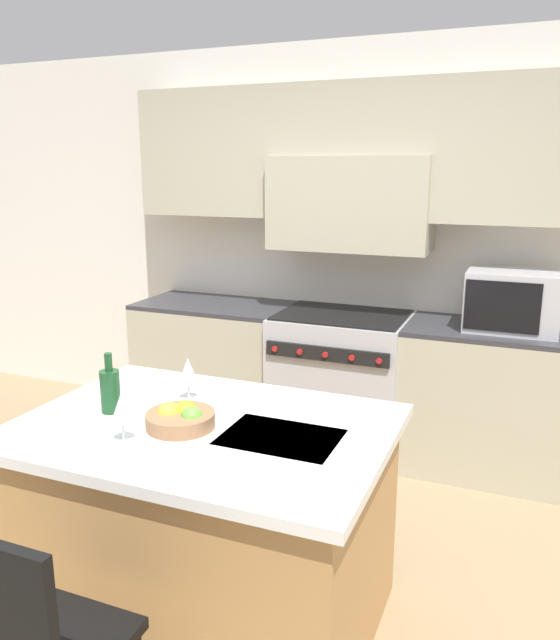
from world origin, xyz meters
TOP-DOWN VIEW (x-y plane):
  - ground_plane at (0.00, 0.00)m, footprint 10.00×10.00m
  - back_cabinetry at (0.00, 2.21)m, footprint 10.00×0.46m
  - back_counter at (-0.00, 1.96)m, footprint 3.02×0.62m
  - range_stove at (-0.00, 1.93)m, footprint 0.86×0.70m
  - microwave at (1.04, 1.95)m, footprint 0.53×0.40m
  - kitchen_island at (-0.02, 0.10)m, footprint 1.47×1.05m
  - wine_bottle at (-0.44, 0.06)m, footprint 0.08×0.08m
  - wine_glass_near at (-0.22, -0.16)m, footprint 0.08×0.08m
  - wine_glass_far at (-0.22, 0.31)m, footprint 0.08×0.08m
  - fruit_bowl at (-0.09, 0.04)m, footprint 0.27×0.27m

SIDE VIEW (x-z plane):
  - ground_plane at x=0.00m, z-range 0.00..0.00m
  - kitchen_island at x=-0.02m, z-range 0.00..0.89m
  - back_counter at x=0.00m, z-range 0.00..0.93m
  - range_stove at x=0.00m, z-range 0.00..0.94m
  - fruit_bowl at x=-0.09m, z-range 0.88..0.97m
  - wine_bottle at x=-0.44m, z-range 0.86..1.11m
  - wine_glass_near at x=-0.22m, z-range 0.92..1.11m
  - wine_glass_far at x=-0.22m, z-range 0.92..1.11m
  - microwave at x=1.04m, z-range 0.93..1.29m
  - back_cabinetry at x=0.00m, z-range 0.23..2.93m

